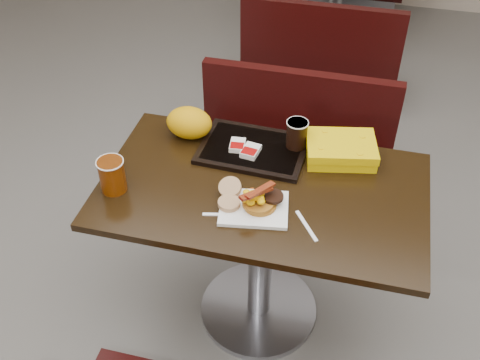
% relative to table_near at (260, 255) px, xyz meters
% --- Properties ---
extents(floor, '(6.00, 7.00, 0.01)m').
position_rel_table_near_xyz_m(floor, '(0.00, 0.00, -0.38)').
color(floor, slate).
rests_on(floor, ground).
extents(table_near, '(1.20, 0.70, 0.75)m').
position_rel_table_near_xyz_m(table_near, '(0.00, 0.00, 0.00)').
color(table_near, black).
rests_on(table_near, floor).
extents(bench_near_n, '(1.00, 0.46, 0.72)m').
position_rel_table_near_xyz_m(bench_near_n, '(0.00, 0.70, -0.02)').
color(bench_near_n, black).
rests_on(bench_near_n, floor).
extents(table_far, '(1.20, 0.70, 0.75)m').
position_rel_table_near_xyz_m(table_far, '(0.00, 2.60, 0.00)').
color(table_far, black).
rests_on(table_far, floor).
extents(bench_far_s, '(1.00, 0.46, 0.72)m').
position_rel_table_near_xyz_m(bench_far_s, '(0.00, 1.90, -0.02)').
color(bench_far_s, black).
rests_on(bench_far_s, floor).
extents(platter, '(0.27, 0.22, 0.01)m').
position_rel_table_near_xyz_m(platter, '(-0.01, -0.12, 0.38)').
color(platter, white).
rests_on(platter, table_near).
extents(pancake_stack, '(0.13, 0.13, 0.02)m').
position_rel_table_near_xyz_m(pancake_stack, '(0.01, -0.11, 0.40)').
color(pancake_stack, '#AB7C1C').
rests_on(pancake_stack, platter).
extents(sausage_patty, '(0.09, 0.09, 0.01)m').
position_rel_table_near_xyz_m(sausage_patty, '(0.05, -0.09, 0.42)').
color(sausage_patty, black).
rests_on(sausage_patty, pancake_stack).
extents(scrambled_eggs, '(0.09, 0.08, 0.04)m').
position_rel_table_near_xyz_m(scrambled_eggs, '(-0.01, -0.12, 0.43)').
color(scrambled_eggs, '#F8A304').
rests_on(scrambled_eggs, pancake_stack).
extents(bacon_strips, '(0.13, 0.14, 0.01)m').
position_rel_table_near_xyz_m(bacon_strips, '(0.00, -0.13, 0.46)').
color(bacon_strips, '#4F0605').
rests_on(bacon_strips, scrambled_eggs).
extents(muffin_bottom, '(0.10, 0.10, 0.02)m').
position_rel_table_near_xyz_m(muffin_bottom, '(-0.09, -0.14, 0.40)').
color(muffin_bottom, '#A78258').
rests_on(muffin_bottom, platter).
extents(muffin_top, '(0.10, 0.10, 0.05)m').
position_rel_table_near_xyz_m(muffin_top, '(-0.11, -0.07, 0.41)').
color(muffin_top, '#A78258').
rests_on(muffin_top, platter).
extents(coffee_cup_near, '(0.10, 0.10, 0.13)m').
position_rel_table_near_xyz_m(coffee_cup_near, '(-0.53, -0.14, 0.44)').
color(coffee_cup_near, '#953A05').
rests_on(coffee_cup_near, table_near).
extents(fork, '(0.14, 0.05, 0.00)m').
position_rel_table_near_xyz_m(fork, '(-0.13, -0.18, 0.38)').
color(fork, white).
rests_on(fork, table_near).
extents(knife, '(0.10, 0.13, 0.00)m').
position_rel_table_near_xyz_m(knife, '(0.19, -0.16, 0.38)').
color(knife, white).
rests_on(knife, table_near).
extents(condiment_syrup, '(0.06, 0.05, 0.01)m').
position_rel_table_near_xyz_m(condiment_syrup, '(-0.04, -0.05, 0.38)').
color(condiment_syrup, '#A23C06').
rests_on(condiment_syrup, table_near).
extents(condiment_ketchup, '(0.05, 0.04, 0.01)m').
position_rel_table_near_xyz_m(condiment_ketchup, '(0.03, 0.10, 0.38)').
color(condiment_ketchup, '#8C0504').
rests_on(condiment_ketchup, table_near).
extents(tray, '(0.43, 0.31, 0.02)m').
position_rel_table_near_xyz_m(tray, '(-0.08, 0.20, 0.38)').
color(tray, black).
rests_on(tray, table_near).
extents(hashbrown_sleeve_left, '(0.07, 0.09, 0.02)m').
position_rel_table_near_xyz_m(hashbrown_sleeve_left, '(-0.14, 0.19, 0.41)').
color(hashbrown_sleeve_left, silver).
rests_on(hashbrown_sleeve_left, tray).
extents(hashbrown_sleeve_right, '(0.07, 0.09, 0.02)m').
position_rel_table_near_xyz_m(hashbrown_sleeve_right, '(-0.08, 0.16, 0.41)').
color(hashbrown_sleeve_right, silver).
rests_on(hashbrown_sleeve_right, tray).
extents(coffee_cup_far, '(0.10, 0.10, 0.11)m').
position_rel_table_near_xyz_m(coffee_cup_far, '(0.08, 0.25, 0.45)').
color(coffee_cup_far, black).
rests_on(coffee_cup_far, tray).
extents(clamshell, '(0.30, 0.25, 0.07)m').
position_rel_table_near_xyz_m(clamshell, '(0.26, 0.25, 0.41)').
color(clamshell, '#DFB603').
rests_on(clamshell, table_near).
extents(paper_bag, '(0.22, 0.19, 0.13)m').
position_rel_table_near_xyz_m(paper_bag, '(-0.36, 0.24, 0.44)').
color(paper_bag, orange).
rests_on(paper_bag, table_near).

